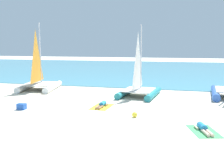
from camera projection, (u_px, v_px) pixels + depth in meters
name	position (u px, v px, depth m)	size (l,w,h in m)	color
ground_plane	(127.00, 89.00, 23.73)	(120.00, 120.00, 0.00)	beige
ocean_water	(152.00, 69.00, 42.99)	(120.00, 40.00, 0.05)	#4C9EB7
sailboat_white	(39.00, 80.00, 23.11)	(3.64, 4.91, 5.80)	white
sailboat_teal	(139.00, 86.00, 20.15)	(3.02, 4.38, 5.42)	teal
towel_left	(102.00, 107.00, 16.76)	(1.10, 1.90, 0.01)	yellow
sunbather_left	(102.00, 105.00, 16.80)	(0.56, 1.56, 0.30)	#268CCC
towel_right	(204.00, 131.00, 12.00)	(1.10, 1.90, 0.01)	#4CB266
sunbather_right	(203.00, 128.00, 12.05)	(0.80, 1.55, 0.30)	#268CCC
beach_ball	(135.00, 115.00, 14.30)	(0.29, 0.29, 0.29)	yellow
cooler_box	(22.00, 106.00, 16.08)	(0.50, 0.36, 0.36)	blue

